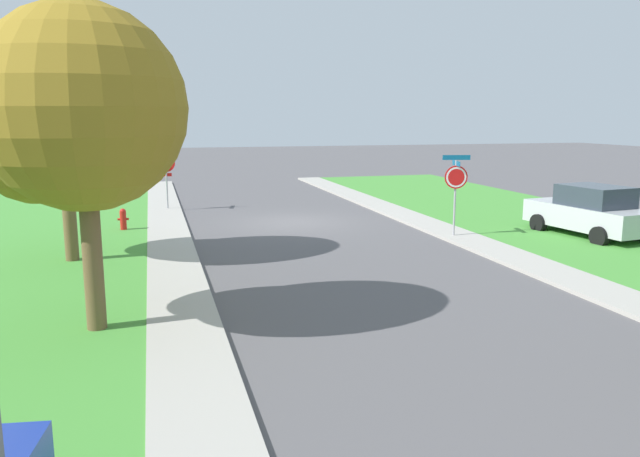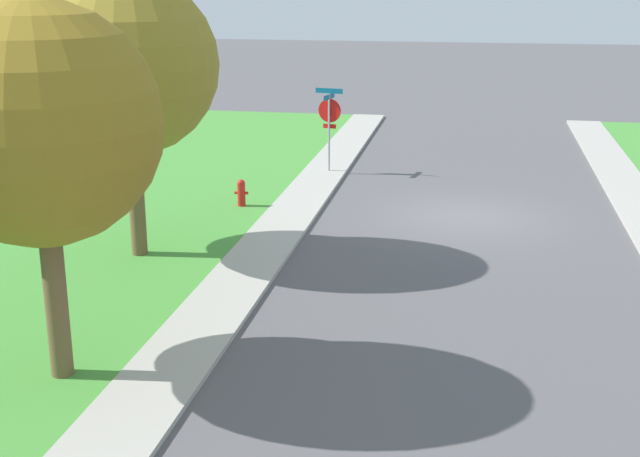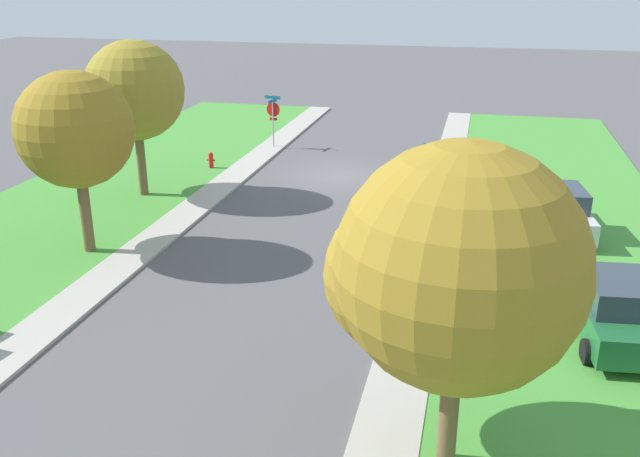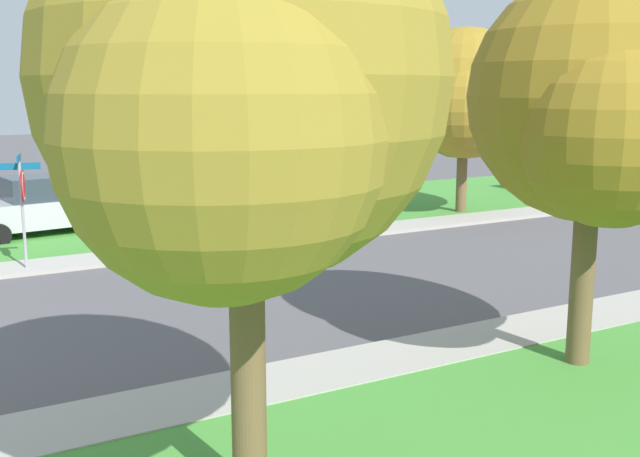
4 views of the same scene
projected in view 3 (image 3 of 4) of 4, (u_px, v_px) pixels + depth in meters
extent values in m
plane|color=#565456|center=(341.00, 176.00, 31.49)|extent=(120.00, 120.00, 0.00)
cube|color=#ADA89E|center=(117.00, 269.00, 21.54)|extent=(1.40, 56.00, 0.10)
cube|color=#ADA89E|center=(417.00, 299.00, 19.52)|extent=(1.40, 56.00, 0.10)
cube|color=#479338|center=(592.00, 317.00, 18.51)|extent=(8.00, 56.00, 0.08)
cylinder|color=#9E9EA3|center=(273.00, 124.00, 36.04)|extent=(0.07, 0.07, 2.60)
cylinder|color=red|center=(273.00, 109.00, 35.82)|extent=(0.75, 0.18, 0.76)
cylinder|color=white|center=(273.00, 109.00, 35.83)|extent=(0.66, 0.14, 0.67)
cylinder|color=red|center=(273.00, 109.00, 35.84)|extent=(0.54, 0.11, 0.55)
cube|color=#0F5B84|center=(272.00, 97.00, 35.55)|extent=(0.91, 0.20, 0.16)
cube|color=#0F5B84|center=(273.00, 101.00, 35.62)|extent=(0.20, 0.91, 0.16)
cube|color=red|center=(273.00, 119.00, 35.99)|extent=(0.44, 0.11, 0.14)
cylinder|color=#9E9EA3|center=(433.00, 182.00, 26.02)|extent=(0.07, 0.07, 2.60)
cylinder|color=red|center=(434.00, 163.00, 25.72)|extent=(0.75, 0.20, 0.76)
cylinder|color=white|center=(434.00, 164.00, 25.70)|extent=(0.65, 0.16, 0.67)
cylinder|color=red|center=(434.00, 164.00, 25.70)|extent=(0.53, 0.13, 0.55)
cube|color=#0F5B84|center=(435.00, 147.00, 25.54)|extent=(0.90, 0.23, 0.16)
cube|color=#0F5B84|center=(435.00, 151.00, 25.60)|extent=(0.23, 0.90, 0.16)
cube|color=#1E6033|center=(614.00, 314.00, 17.28)|extent=(2.23, 4.46, 0.76)
cube|color=#2D3842|center=(621.00, 292.00, 16.85)|extent=(1.81, 2.25, 0.68)
cylinder|color=black|center=(565.00, 302.00, 18.76)|extent=(0.30, 0.66, 0.64)
cylinder|color=black|center=(634.00, 306.00, 18.55)|extent=(0.30, 0.66, 0.64)
cylinder|color=black|center=(587.00, 352.00, 16.29)|extent=(0.30, 0.66, 0.64)
cube|color=silver|center=(556.00, 215.00, 24.35)|extent=(2.35, 4.50, 0.76)
cube|color=#2D3842|center=(560.00, 197.00, 23.91)|extent=(1.86, 2.29, 0.68)
cylinder|color=black|center=(523.00, 212.00, 25.81)|extent=(0.32, 0.67, 0.64)
cylinder|color=black|center=(572.00, 213.00, 25.64)|extent=(0.32, 0.67, 0.64)
cylinder|color=black|center=(537.00, 237.00, 23.33)|extent=(0.32, 0.67, 0.64)
cylinder|color=black|center=(591.00, 239.00, 23.16)|extent=(0.32, 0.67, 0.64)
cylinder|color=brown|center=(86.00, 212.00, 22.41)|extent=(0.36, 0.36, 2.87)
sphere|color=olive|center=(75.00, 130.00, 21.45)|extent=(3.69, 3.69, 3.69)
sphere|color=olive|center=(63.00, 139.00, 22.30)|extent=(2.59, 2.59, 2.59)
cylinder|color=brown|center=(141.00, 161.00, 28.16)|extent=(0.36, 0.36, 3.01)
sphere|color=olive|center=(135.00, 90.00, 27.15)|extent=(3.95, 3.95, 3.95)
sphere|color=olive|center=(123.00, 99.00, 28.05)|extent=(2.76, 2.76, 2.76)
cylinder|color=brown|center=(449.00, 406.00, 12.64)|extent=(0.36, 0.36, 2.56)
sphere|color=olive|center=(460.00, 267.00, 11.65)|extent=(4.37, 4.37, 4.37)
sphere|color=olive|center=(405.00, 275.00, 12.65)|extent=(3.06, 3.06, 3.06)
cylinder|color=red|center=(211.00, 162.00, 32.43)|extent=(0.22, 0.22, 0.70)
sphere|color=red|center=(211.00, 155.00, 32.30)|extent=(0.22, 0.22, 0.22)
cylinder|color=red|center=(214.00, 160.00, 32.37)|extent=(0.10, 0.08, 0.08)
cylinder|color=red|center=(208.00, 160.00, 32.43)|extent=(0.10, 0.08, 0.08)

